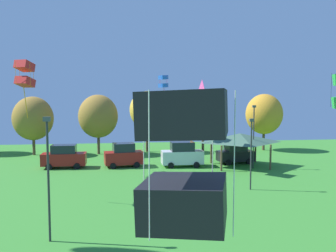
% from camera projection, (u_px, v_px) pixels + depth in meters
% --- Properties ---
extents(kite_flying_1, '(1.40, 1.45, 4.12)m').
position_uv_depth(kite_flying_1, '(25.00, 74.00, 25.15)').
color(kite_flying_1, red).
extents(kite_flying_3, '(2.08, 2.06, 2.73)m').
position_uv_depth(kite_flying_3, '(185.00, 158.00, 7.05)').
color(kite_flying_3, black).
extents(kite_flying_5, '(1.07, 1.06, 3.05)m').
position_uv_depth(kite_flying_5, '(163.00, 82.00, 37.47)').
color(kite_flying_5, blue).
extents(kite_flying_7, '(0.28, 2.92, 2.93)m').
position_uv_depth(kite_flying_7, '(201.00, 95.00, 34.46)').
color(kite_flying_7, '#E54C93').
extents(parked_car_leftmost, '(4.55, 1.99, 2.46)m').
position_uv_depth(parked_car_leftmost, '(64.00, 157.00, 37.55)').
color(parked_car_leftmost, maroon).
rests_on(parked_car_leftmost, ground).
extents(parked_car_second_from_left, '(4.27, 2.48, 2.57)m').
position_uv_depth(parked_car_second_from_left, '(124.00, 155.00, 38.18)').
color(parked_car_second_from_left, maroon).
rests_on(parked_car_second_from_left, ground).
extents(parked_car_third_from_left, '(4.46, 2.12, 2.69)m').
position_uv_depth(parked_car_third_from_left, '(182.00, 154.00, 38.34)').
color(parked_car_third_from_left, silver).
rests_on(parked_car_third_from_left, ground).
extents(parked_car_rightmost_in_row, '(4.23, 2.40, 2.20)m').
position_uv_depth(parked_car_rightmost_in_row, '(235.00, 154.00, 40.10)').
color(parked_car_rightmost_in_row, black).
rests_on(parked_car_rightmost_in_row, ground).
extents(park_pavilion, '(6.76, 5.41, 3.60)m').
position_uv_depth(park_pavilion, '(240.00, 138.00, 38.30)').
color(park_pavilion, brown).
rests_on(park_pavilion, ground).
extents(light_post_0, '(0.36, 0.20, 5.77)m').
position_uv_depth(light_post_0, '(251.00, 150.00, 28.55)').
color(light_post_0, '#2D2D33').
rests_on(light_post_0, ground).
extents(light_post_1, '(0.36, 0.20, 6.64)m').
position_uv_depth(light_post_1, '(254.00, 133.00, 37.19)').
color(light_post_1, '#2D2D33').
rests_on(light_post_1, ground).
extents(light_post_2, '(0.36, 0.20, 6.50)m').
position_uv_depth(light_post_2, '(48.00, 172.00, 18.20)').
color(light_post_2, '#2D2D33').
rests_on(light_post_2, ground).
extents(treeline_tree_1, '(5.13, 5.13, 7.57)m').
position_uv_depth(treeline_tree_1, '(33.00, 118.00, 45.76)').
color(treeline_tree_1, brown).
rests_on(treeline_tree_1, ground).
extents(treeline_tree_2, '(5.11, 5.11, 7.81)m').
position_uv_depth(treeline_tree_2, '(98.00, 116.00, 46.30)').
color(treeline_tree_2, brown).
rests_on(treeline_tree_2, ground).
extents(treeline_tree_3, '(4.68, 4.68, 8.31)m').
position_uv_depth(treeline_tree_3, '(147.00, 110.00, 48.32)').
color(treeline_tree_3, brown).
rests_on(treeline_tree_3, ground).
extents(treeline_tree_4, '(3.55, 3.55, 6.18)m').
position_uv_depth(treeline_tree_4, '(203.00, 121.00, 48.61)').
color(treeline_tree_4, brown).
rests_on(treeline_tree_4, ground).
extents(treeline_tree_5, '(5.14, 5.14, 7.93)m').
position_uv_depth(treeline_tree_5, '(264.00, 114.00, 49.91)').
color(treeline_tree_5, brown).
rests_on(treeline_tree_5, ground).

